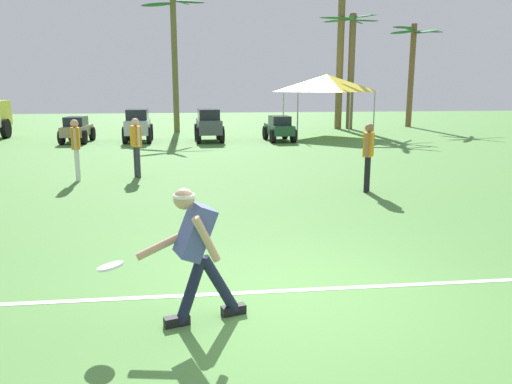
# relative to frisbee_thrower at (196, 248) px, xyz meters

# --- Properties ---
(ground_plane) EXTENTS (80.00, 80.00, 0.00)m
(ground_plane) POSITION_rel_frisbee_thrower_xyz_m (1.22, 0.51, -0.80)
(ground_plane) COLOR #50883F
(field_line_paint) EXTENTS (26.48, 0.33, 0.01)m
(field_line_paint) POSITION_rel_frisbee_thrower_xyz_m (1.22, 0.65, -0.79)
(field_line_paint) COLOR white
(field_line_paint) RESTS_ON ground_plane
(frisbee_thrower) EXTENTS (1.13, 0.48, 1.42)m
(frisbee_thrower) POSITION_rel_frisbee_thrower_xyz_m (0.00, 0.00, 0.00)
(frisbee_thrower) COLOR #191E38
(frisbee_thrower) RESTS_ON ground_plane
(frisbee_in_flight) EXTENTS (0.33, 0.33, 0.08)m
(frisbee_in_flight) POSITION_rel_frisbee_thrower_xyz_m (-0.84, -0.05, -0.14)
(frisbee_in_flight) COLOR white
(teammate_near_sideline) EXTENTS (0.33, 0.47, 1.56)m
(teammate_near_sideline) POSITION_rel_frisbee_thrower_xyz_m (-1.47, 8.55, 0.14)
(teammate_near_sideline) COLOR #33333D
(teammate_near_sideline) RESTS_ON ground_plane
(teammate_midfield) EXTENTS (0.25, 0.50, 1.56)m
(teammate_midfield) POSITION_rel_frisbee_thrower_xyz_m (-2.93, 8.22, 0.14)
(teammate_midfield) COLOR silver
(teammate_midfield) RESTS_ON ground_plane
(teammate_deep) EXTENTS (0.34, 0.47, 1.56)m
(teammate_deep) POSITION_rel_frisbee_thrower_xyz_m (3.94, 5.99, 0.14)
(teammate_deep) COLOR black
(teammate_deep) RESTS_ON ground_plane
(parked_car_slot_a) EXTENTS (1.15, 2.23, 1.10)m
(parked_car_slot_a) POSITION_rel_frisbee_thrower_xyz_m (-4.88, 17.33, -0.23)
(parked_car_slot_a) COLOR #998466
(parked_car_slot_a) RESTS_ON ground_plane
(parked_car_slot_b) EXTENTS (1.22, 2.37, 1.40)m
(parked_car_slot_b) POSITION_rel_frisbee_thrower_xyz_m (-2.32, 17.32, -0.05)
(parked_car_slot_b) COLOR #B7BABF
(parked_car_slot_b) RESTS_ON ground_plane
(parked_car_slot_c) EXTENTS (1.25, 2.39, 1.40)m
(parked_car_slot_c) POSITION_rel_frisbee_thrower_xyz_m (0.73, 17.07, -0.05)
(parked_car_slot_c) COLOR #474C51
(parked_car_slot_c) RESTS_ON ground_plane
(parked_car_slot_d) EXTENTS (1.20, 2.25, 1.10)m
(parked_car_slot_d) POSITION_rel_frisbee_thrower_xyz_m (3.79, 16.81, -0.23)
(parked_car_slot_d) COLOR #235133
(parked_car_slot_d) RESTS_ON ground_plane
(palm_tree_far_left) EXTENTS (3.36, 2.99, 6.97)m
(palm_tree_far_left) POSITION_rel_frisbee_thrower_xyz_m (-0.79, 21.87, 3.31)
(palm_tree_far_left) COLOR brown
(palm_tree_far_left) RESTS_ON ground_plane
(palm_tree_left_of_centre) EXTENTS (3.12, 2.92, 7.46)m
(palm_tree_left_of_centre) POSITION_rel_frisbee_thrower_xyz_m (8.18, 22.67, 3.41)
(palm_tree_left_of_centre) COLOR brown
(palm_tree_left_of_centre) RESTS_ON ground_plane
(palm_tree_right_of_centre) EXTENTS (3.46, 3.53, 6.18)m
(palm_tree_right_of_centre) POSITION_rel_frisbee_thrower_xyz_m (8.76, 22.50, 2.85)
(palm_tree_right_of_centre) COLOR brown
(palm_tree_right_of_centre) RESTS_ON ground_plane
(palm_tree_far_right) EXTENTS (3.37, 3.33, 5.83)m
(palm_tree_far_right) POSITION_rel_frisbee_thrower_xyz_m (12.71, 23.45, 2.72)
(palm_tree_far_right) COLOR brown
(palm_tree_far_right) RESTS_ON ground_plane
(event_tent) EXTENTS (3.71, 3.71, 2.91)m
(event_tent) POSITION_rel_frisbee_thrower_xyz_m (6.46, 18.97, 1.70)
(event_tent) COLOR #B2B5BA
(event_tent) RESTS_ON ground_plane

